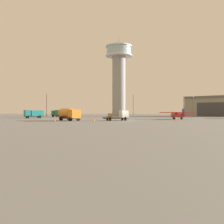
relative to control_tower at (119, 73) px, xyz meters
The scene contains 15 objects.
ground_plane 63.40m from the control_tower, 87.48° to the right, with size 400.00×400.00×0.00m, color slate.
control_tower is the anchor object (origin of this frame).
hangar 51.13m from the control_tower, ahead, with size 34.29×32.29×9.52m.
airplane_red 54.64m from the control_tower, 69.89° to the right, with size 10.25×8.00×3.02m.
truck_flatbed_white 61.17m from the control_tower, 88.87° to the right, with size 6.50×4.46×2.63m.
truck_box_green 36.34m from the control_tower, 141.29° to the right, with size 6.12×4.97×2.84m.
truck_box_teal 49.79m from the control_tower, 127.95° to the right, with size 6.33×5.56×2.75m.
truck_fuel_tanker_orange 63.61m from the control_tower, 100.63° to the right, with size 6.34×6.65×3.04m.
light_post_west 38.85m from the control_tower, 32.99° to the right, with size 0.44×0.44×8.31m.
light_post_east 35.77m from the control_tower, 34.68° to the right, with size 0.44×0.44×7.85m.
light_post_north 20.83m from the control_tower, 64.17° to the right, with size 0.44×0.44×9.89m.
light_post_centre 36.47m from the control_tower, 165.28° to the right, with size 0.44×0.44×10.42m.
traffic_cone_near_left 65.97m from the control_tower, 76.63° to the right, with size 0.36×0.36×0.57m.
traffic_cone_near_right 68.89m from the control_tower, 93.76° to the right, with size 0.36×0.36×0.61m.
traffic_cone_mid_apron 71.61m from the control_tower, 100.53° to the right, with size 0.36×0.36×0.73m.
Camera 1 is at (-0.62, -61.30, 2.24)m, focal length 40.81 mm.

